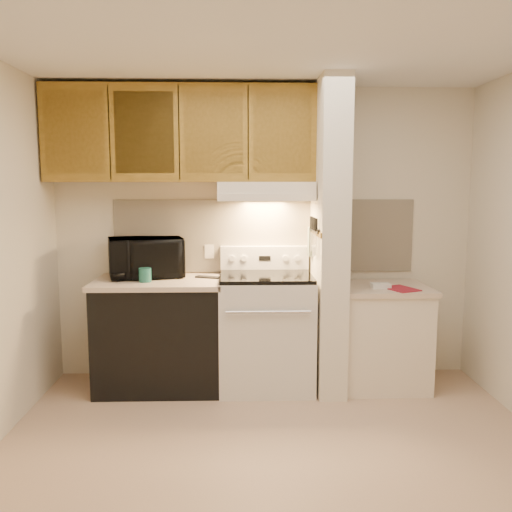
{
  "coord_description": "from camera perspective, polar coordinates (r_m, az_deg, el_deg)",
  "views": [
    {
      "loc": [
        -0.21,
        -3.21,
        1.69
      ],
      "look_at": [
        -0.1,
        0.75,
        1.16
      ],
      "focal_mm": 38.0,
      "sensor_mm": 36.0,
      "label": 1
    }
  ],
  "objects": [
    {
      "name": "floor",
      "position": [
        3.63,
        1.98,
        -20.08
      ],
      "size": [
        3.6,
        3.6,
        0.0
      ],
      "primitive_type": "plane",
      "color": "tan",
      "rests_on": "ground"
    },
    {
      "name": "ceiling",
      "position": [
        3.31,
        2.19,
        21.83
      ],
      "size": [
        3.6,
        3.6,
        0.0
      ],
      "primitive_type": "plane",
      "rotation": [
        3.14,
        0.0,
        0.0
      ],
      "color": "white",
      "rests_on": "wall_back"
    },
    {
      "name": "wall_back",
      "position": [
        4.73,
        0.88,
        2.33
      ],
      "size": [
        3.6,
        2.5,
        0.02
      ],
      "primitive_type": "cube",
      "rotation": [
        1.57,
        0.0,
        0.0
      ],
      "color": "beige",
      "rests_on": "floor"
    },
    {
      "name": "backsplash",
      "position": [
        4.72,
        0.88,
        2.14
      ],
      "size": [
        2.6,
        0.02,
        0.63
      ],
      "primitive_type": "cube",
      "color": "#FFEDCC",
      "rests_on": "wall_back"
    },
    {
      "name": "range_body",
      "position": [
        4.53,
        1.06,
        -8.07
      ],
      "size": [
        0.76,
        0.65,
        0.92
      ],
      "primitive_type": "cube",
      "color": "silver",
      "rests_on": "floor"
    },
    {
      "name": "oven_window",
      "position": [
        4.22,
        1.27,
        -8.71
      ],
      "size": [
        0.5,
        0.01,
        0.3
      ],
      "primitive_type": "cube",
      "color": "black",
      "rests_on": "range_body"
    },
    {
      "name": "oven_handle",
      "position": [
        4.13,
        1.31,
        -5.92
      ],
      "size": [
        0.65,
        0.02,
        0.02
      ],
      "primitive_type": "cylinder",
      "rotation": [
        0.0,
        1.57,
        0.0
      ],
      "color": "silver",
      "rests_on": "range_body"
    },
    {
      "name": "cooktop",
      "position": [
        4.43,
        1.07,
        -2.14
      ],
      "size": [
        0.74,
        0.64,
        0.03
      ],
      "primitive_type": "cube",
      "color": "black",
      "rests_on": "range_body"
    },
    {
      "name": "range_backguard",
      "position": [
        4.69,
        0.91,
        -0.17
      ],
      "size": [
        0.76,
        0.08,
        0.2
      ],
      "primitive_type": "cube",
      "color": "silver",
      "rests_on": "range_body"
    },
    {
      "name": "range_display",
      "position": [
        4.65,
        0.93,
        -0.24
      ],
      "size": [
        0.1,
        0.01,
        0.04
      ],
      "primitive_type": "cube",
      "color": "black",
      "rests_on": "range_backguard"
    },
    {
      "name": "range_knob_left_outer",
      "position": [
        4.64,
        -2.52,
        -0.26
      ],
      "size": [
        0.05,
        0.02,
        0.05
      ],
      "primitive_type": "cylinder",
      "rotation": [
        1.57,
        0.0,
        0.0
      ],
      "color": "silver",
      "rests_on": "range_backguard"
    },
    {
      "name": "range_knob_left_inner",
      "position": [
        4.64,
        -1.29,
        -0.25
      ],
      "size": [
        0.05,
        0.02,
        0.05
      ],
      "primitive_type": "cylinder",
      "rotation": [
        1.57,
        0.0,
        0.0
      ],
      "color": "silver",
      "rests_on": "range_backguard"
    },
    {
      "name": "range_knob_right_inner",
      "position": [
        4.66,
        3.14,
        -0.23
      ],
      "size": [
        0.05,
        0.02,
        0.05
      ],
      "primitive_type": "cylinder",
      "rotation": [
        1.57,
        0.0,
        0.0
      ],
      "color": "silver",
      "rests_on": "range_backguard"
    },
    {
      "name": "range_knob_right_outer",
      "position": [
        4.67,
        4.37,
        -0.23
      ],
      "size": [
        0.05,
        0.02,
        0.05
      ],
      "primitive_type": "cylinder",
      "rotation": [
        1.57,
        0.0,
        0.0
      ],
      "color": "silver",
      "rests_on": "range_backguard"
    },
    {
      "name": "dishwasher_front",
      "position": [
        4.59,
        -10.1,
        -8.3
      ],
      "size": [
        1.0,
        0.63,
        0.87
      ],
      "primitive_type": "cube",
      "color": "black",
      "rests_on": "floor"
    },
    {
      "name": "left_countertop",
      "position": [
        4.49,
        -10.23,
        -2.71
      ],
      "size": [
        1.04,
        0.67,
        0.04
      ],
      "primitive_type": "cube",
      "color": "beige",
      "rests_on": "dishwasher_front"
    },
    {
      "name": "spoon_rest",
      "position": [
        4.51,
        -5.08,
        -2.22
      ],
      "size": [
        0.22,
        0.14,
        0.01
      ],
      "primitive_type": "cube",
      "rotation": [
        0.0,
        0.0,
        -0.38
      ],
      "color": "black",
      "rests_on": "left_countertop"
    },
    {
      "name": "teal_jar",
      "position": [
        4.4,
        -11.6,
        -1.97
      ],
      "size": [
        0.11,
        0.11,
        0.11
      ],
      "primitive_type": "cylinder",
      "rotation": [
        0.0,
        0.0,
        0.1
      ],
      "color": "#1C5E54",
      "rests_on": "left_countertop"
    },
    {
      "name": "outlet",
      "position": [
        4.72,
        -4.94,
        0.47
      ],
      "size": [
        0.08,
        0.01,
        0.12
      ],
      "primitive_type": "cube",
      "color": "#F0E2CC",
      "rests_on": "backsplash"
    },
    {
      "name": "microwave",
      "position": [
        4.62,
        -11.53,
        -0.14
      ],
      "size": [
        0.68,
        0.55,
        0.33
      ],
      "primitive_type": "imported",
      "rotation": [
        0.0,
        0.0,
        0.27
      ],
      "color": "black",
      "rests_on": "left_countertop"
    },
    {
      "name": "partition_pillar",
      "position": [
        4.44,
        7.68,
        1.91
      ],
      "size": [
        0.22,
        0.7,
        2.5
      ],
      "primitive_type": "cube",
      "color": "#EEE5CF",
      "rests_on": "floor"
    },
    {
      "name": "pillar_trim",
      "position": [
        4.41,
        6.21,
        2.56
      ],
      "size": [
        0.01,
        0.7,
        0.04
      ],
      "primitive_type": "cube",
      "color": "olive",
      "rests_on": "partition_pillar"
    },
    {
      "name": "knife_strip",
      "position": [
        4.36,
        6.22,
        2.76
      ],
      "size": [
        0.02,
        0.42,
        0.04
      ],
      "primitive_type": "cube",
      "color": "black",
      "rests_on": "partition_pillar"
    },
    {
      "name": "knife_blade_a",
      "position": [
        4.23,
        6.31,
        1.24
      ],
      "size": [
        0.01,
        0.03,
        0.16
      ],
      "primitive_type": "cube",
      "color": "silver",
      "rests_on": "knife_strip"
    },
    {
      "name": "knife_handle_a",
      "position": [
        4.21,
        6.36,
        3.26
      ],
      "size": [
        0.02,
        0.02,
        0.1
      ],
      "primitive_type": "cylinder",
      "color": "black",
      "rests_on": "knife_strip"
    },
    {
      "name": "knife_blade_b",
      "position": [
        4.3,
        6.18,
        1.21
      ],
      "size": [
        0.01,
        0.04,
        0.18
      ],
      "primitive_type": "cube",
      "color": "silver",
      "rests_on": "knife_strip"
    },
    {
      "name": "knife_handle_b",
      "position": [
        4.29,
        6.2,
        3.35
      ],
      "size": [
        0.02,
        0.02,
        0.1
      ],
      "primitive_type": "cylinder",
      "color": "black",
      "rests_on": "knife_strip"
    },
    {
      "name": "knife_blade_c",
      "position": [
        4.38,
        6.04,
        1.2
      ],
      "size": [
        0.01,
        0.04,
        0.2
      ],
      "primitive_type": "cube",
      "color": "silver",
      "rests_on": "knife_strip"
    },
    {
      "name": "knife_handle_c",
      "position": [
        4.37,
        6.05,
        3.43
      ],
      "size": [
        0.02,
        0.02,
        0.1
      ],
      "primitive_type": "cylinder",
      "color": "black",
      "rests_on": "knife_strip"
    },
    {
      "name": "knife_blade_d",
      "position": [
        4.44,
        5.92,
        1.56
      ],
      "size": [
        0.01,
        0.04,
        0.16
      ],
      "primitive_type": "cube",
      "color": "silver",
      "rests_on": "knife_strip"
    },
    {
      "name": "knife_handle_d",
      "position": [
        4.45,
        5.92,
        3.51
      ],
      "size": [
        0.02,
        0.02,
        0.1
      ],
      "primitive_type": "cylinder",
      "color": "black",
      "rests_on": "knife_strip"
    },
    {
      "name": "knife_blade_e",
      "position": [
        4.54,
        5.75,
        1.57
      ],
      "size": [
        0.01,
        0.04,
        0.18
      ],
      "primitive_type": "cube",
      "color": "silver",
      "rests_on": "knife_strip"
    },
    {
      "name": "knife_handle_e",
      "position": [
        4.51,
        5.81,
        3.57
      ],
      "size": [
        0.02,
        0.02,
        0.1
      ],
      "primitive_type": "cylinder",
      "color": "black",
      "rests_on": "knife_strip"
    },
    {
      "name": "oven_mitt",
      "position": [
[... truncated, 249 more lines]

